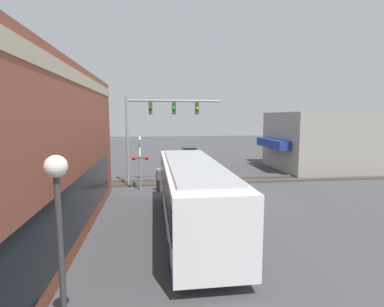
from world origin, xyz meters
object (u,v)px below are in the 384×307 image
crossing_signal (140,158)px  parked_car_black (197,162)px  pedestrian_near_bus (214,188)px  streetlamp (60,245)px  pedestrian_at_crossing (158,180)px  parked_car_red (189,153)px  city_bus (193,192)px

crossing_signal → parked_car_black: crossing_signal is taller
pedestrian_near_bus → streetlamp: bearing=154.8°
streetlamp → pedestrian_at_crossing: 14.95m
parked_car_black → parked_car_red: 7.47m
city_bus → parked_car_black: city_bus is taller
parked_car_black → parked_car_red: size_ratio=0.92×
city_bus → crossing_signal: 8.14m
crossing_signal → parked_car_black: 9.88m
parked_car_black → pedestrian_at_crossing: size_ratio=2.62×
city_bus → parked_car_red: 23.51m
city_bus → crossing_signal: crossing_signal is taller
streetlamp → parked_car_red: 31.37m
crossing_signal → pedestrian_at_crossing: 1.95m
parked_car_red → city_bus: bearing=173.6°
streetlamp → pedestrian_near_bus: streetlamp is taller
parked_car_black → parked_car_red: (7.47, -0.00, -0.01)m
streetlamp → parked_car_black: (23.21, -6.21, -2.02)m
streetlamp → pedestrian_at_crossing: bearing=-8.4°
crossing_signal → pedestrian_at_crossing: bearing=-105.6°
pedestrian_near_bus → parked_car_red: bearing=-2.2°
city_bus → parked_car_red: city_bus is taller
city_bus → streetlamp: 8.24m
parked_car_red → pedestrian_near_bus: pedestrian_near_bus is taller
city_bus → parked_car_black: (15.87, -2.60, -1.07)m
parked_car_red → pedestrian_near_bus: (-19.02, 0.72, 0.17)m
crossing_signal → pedestrian_at_crossing: crossing_signal is taller
streetlamp → parked_car_red: bearing=-11.4°
parked_car_red → pedestrian_near_bus: size_ratio=2.82×
parked_car_red → parked_car_black: bearing=180.0°
city_bus → parked_car_black: bearing=-9.3°
city_bus → pedestrian_near_bus: size_ratio=6.77×
streetlamp → parked_car_black: streetlamp is taller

